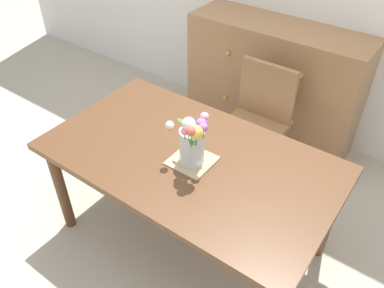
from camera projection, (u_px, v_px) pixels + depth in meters
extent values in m
plane|color=#B7AD99|center=(190.00, 237.00, 2.63)|extent=(12.00, 12.00, 0.00)
cube|color=brown|center=(189.00, 158.00, 2.19)|extent=(1.63, 0.94, 0.04)
cylinder|color=brown|center=(61.00, 188.00, 2.51)|extent=(0.07, 0.07, 0.68)
cylinder|color=brown|center=(142.00, 129.00, 3.00)|extent=(0.07, 0.07, 0.68)
cylinder|color=brown|center=(329.00, 217.00, 2.33)|extent=(0.07, 0.07, 0.68)
cube|color=#9E7047|center=(251.00, 130.00, 2.80)|extent=(0.42, 0.42, 0.04)
cylinder|color=#9E7047|center=(258.00, 178.00, 2.75)|extent=(0.04, 0.04, 0.44)
cylinder|color=#9E7047|center=(215.00, 159.00, 2.92)|extent=(0.04, 0.04, 0.44)
cylinder|color=#9E7047|center=(280.00, 152.00, 2.98)|extent=(0.04, 0.04, 0.44)
cylinder|color=#9E7047|center=(239.00, 135.00, 3.14)|extent=(0.04, 0.04, 0.44)
cube|color=#9E7047|center=(267.00, 91.00, 2.78)|extent=(0.42, 0.04, 0.42)
cube|color=#9E7047|center=(272.00, 84.00, 3.21)|extent=(1.40, 0.44, 1.00)
sphere|color=#B7933D|center=(228.00, 53.00, 3.03)|extent=(0.04, 0.04, 0.04)
sphere|color=#B7933D|center=(301.00, 76.00, 2.75)|extent=(0.04, 0.04, 0.04)
sphere|color=#B7933D|center=(225.00, 97.00, 3.28)|extent=(0.04, 0.04, 0.04)
sphere|color=#B7933D|center=(291.00, 122.00, 3.01)|extent=(0.04, 0.04, 0.04)
cube|color=tan|center=(192.00, 161.00, 2.13)|extent=(0.23, 0.23, 0.01)
cylinder|color=silver|center=(192.00, 146.00, 2.07)|extent=(0.14, 0.14, 0.20)
sphere|color=white|center=(189.00, 124.00, 1.90)|extent=(0.07, 0.07, 0.07)
cylinder|color=#478438|center=(189.00, 132.00, 1.93)|extent=(0.01, 0.01, 0.10)
sphere|color=#B266C6|center=(204.00, 127.00, 1.93)|extent=(0.05, 0.05, 0.05)
cylinder|color=#478438|center=(203.00, 133.00, 1.96)|extent=(0.01, 0.01, 0.07)
sphere|color=#EFD14C|center=(195.00, 132.00, 1.88)|extent=(0.07, 0.07, 0.07)
cylinder|color=#478438|center=(195.00, 139.00, 1.90)|extent=(0.01, 0.01, 0.08)
sphere|color=#EA9EBC|center=(185.00, 131.00, 1.94)|extent=(0.05, 0.05, 0.05)
cylinder|color=#478438|center=(185.00, 135.00, 1.95)|extent=(0.01, 0.01, 0.05)
sphere|color=#B266C6|center=(201.00, 124.00, 2.00)|extent=(0.06, 0.06, 0.06)
cylinder|color=#478438|center=(201.00, 127.00, 2.01)|extent=(0.01, 0.01, 0.04)
sphere|color=#EFD14C|center=(196.00, 133.00, 1.89)|extent=(0.07, 0.07, 0.07)
cylinder|color=#478438|center=(196.00, 139.00, 1.91)|extent=(0.01, 0.01, 0.07)
sphere|color=white|center=(170.00, 125.00, 2.00)|extent=(0.05, 0.05, 0.05)
cylinder|color=#478438|center=(170.00, 128.00, 2.02)|extent=(0.01, 0.01, 0.03)
sphere|color=#EA9EBC|center=(205.00, 117.00, 2.01)|extent=(0.05, 0.05, 0.05)
cylinder|color=#478438|center=(204.00, 122.00, 2.03)|extent=(0.01, 0.01, 0.07)
sphere|color=#E55B4C|center=(191.00, 131.00, 1.86)|extent=(0.05, 0.05, 0.05)
cylinder|color=#478438|center=(191.00, 139.00, 1.89)|extent=(0.01, 0.01, 0.10)
ellipsoid|color=#478438|center=(192.00, 142.00, 1.93)|extent=(0.06, 0.07, 0.02)
ellipsoid|color=#478438|center=(202.00, 127.00, 2.00)|extent=(0.06, 0.07, 0.03)
ellipsoid|color=#478438|center=(182.00, 122.00, 2.04)|extent=(0.07, 0.04, 0.01)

